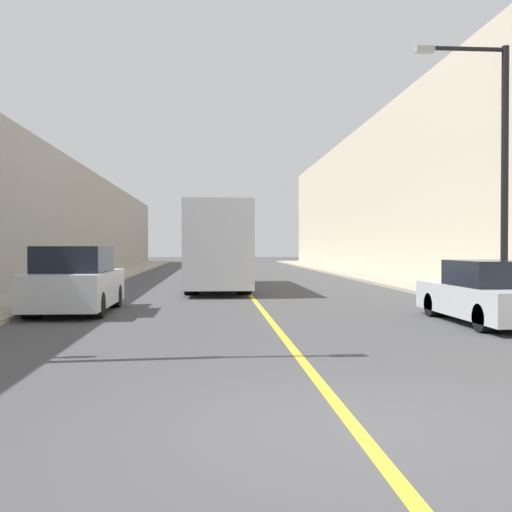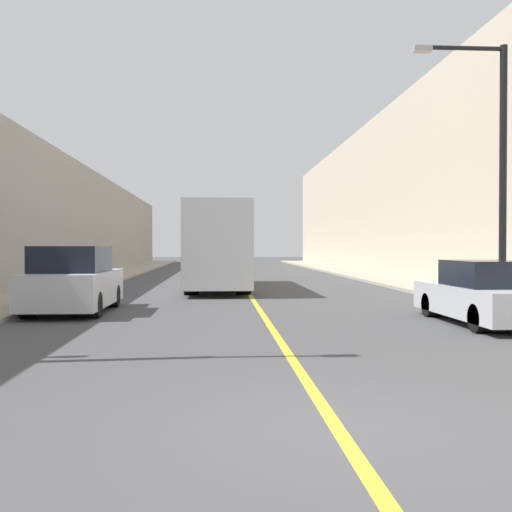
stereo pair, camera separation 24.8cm
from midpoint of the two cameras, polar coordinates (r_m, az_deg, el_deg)
The scene contains 10 objects.
ground_plane at distance 6.32m, azimuth 8.34°, elevation -15.97°, with size 200.00×200.00×0.00m, color #474749.
sidewalk_left at distance 36.50m, azimuth -14.25°, elevation -1.90°, with size 2.71×72.00×0.13m, color #A89E8C.
sidewalk_right at distance 37.06m, azimuth 9.85°, elevation -1.85°, with size 2.71×72.00×0.13m, color #A89E8C.
building_row_left at distance 37.22m, azimuth -19.37°, elevation 3.15°, with size 4.00×72.00×6.66m, color gray.
building_row_right at distance 38.12m, azimuth 14.80°, elevation 5.90°, with size 4.00×72.00×10.36m, color beige.
road_center_line at distance 35.97m, azimuth -2.11°, elevation -2.02°, with size 0.16×72.00×0.01m, color gold.
bus at distance 26.15m, azimuth -4.00°, elevation 1.00°, with size 2.53×10.76×3.54m.
parked_suv_left at distance 17.33m, azimuth -17.20°, elevation -2.38°, with size 1.99×4.54×1.85m.
car_right_near at distance 15.22m, azimuth 20.76°, elevation -3.50°, with size 1.78×4.76×1.51m.
street_lamp_right at distance 17.92m, azimuth 21.56°, elevation 8.67°, with size 2.63×0.24×7.22m.
Camera 1 is at (-1.44, -5.89, 1.83)m, focal length 42.00 mm.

